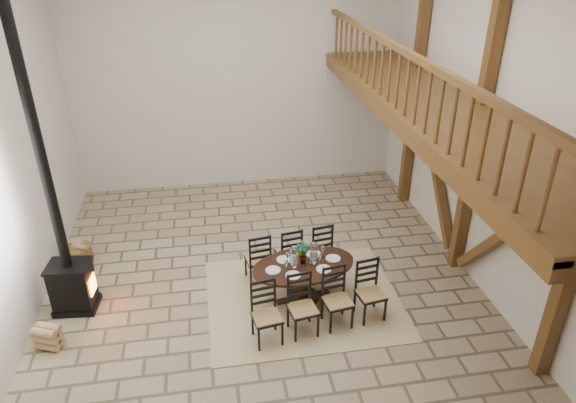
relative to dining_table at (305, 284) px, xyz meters
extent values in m
plane|color=#9D8868|center=(-0.58, 0.59, -0.35)|extent=(8.00, 8.00, 0.00)
cube|color=beige|center=(-0.58, 4.59, 2.15)|extent=(7.00, 0.02, 5.00)
cube|color=beige|center=(-0.58, -3.41, 2.15)|extent=(7.00, 0.02, 5.00)
cube|color=beige|center=(-4.08, 0.59, 2.15)|extent=(0.02, 8.00, 5.00)
cube|color=beige|center=(2.92, 0.59, 2.15)|extent=(0.02, 8.00, 5.00)
cube|color=brown|center=(2.80, 0.59, 2.15)|extent=(0.18, 0.18, 5.00)
cube|color=brown|center=(2.80, 3.09, 2.15)|extent=(0.18, 0.18, 5.00)
cube|color=brown|center=(2.80, -0.66, 1.05)|extent=(0.14, 2.16, 2.54)
cube|color=brown|center=(2.80, 1.84, 1.05)|extent=(0.14, 2.16, 2.54)
cube|color=brown|center=(2.80, 0.59, 2.45)|extent=(0.20, 7.80, 0.20)
cube|color=brown|center=(2.12, 0.59, 2.50)|extent=(1.60, 7.80, 0.12)
cube|color=brown|center=(1.42, 0.59, 2.40)|extent=(0.18, 7.80, 0.22)
cube|color=brown|center=(1.42, 0.59, 3.40)|extent=(0.09, 7.60, 0.09)
cube|color=brown|center=(1.42, 0.59, 2.98)|extent=(0.06, 7.60, 0.86)
cube|color=tan|center=(-0.01, 0.07, -0.34)|extent=(3.00, 2.50, 0.02)
ellipsoid|color=black|center=(-0.01, 0.07, 0.29)|extent=(1.76, 1.22, 0.04)
cylinder|color=black|center=(-0.01, 0.07, -0.04)|extent=(0.16, 0.16, 0.59)
cylinder|color=black|center=(-0.01, 0.07, -0.30)|extent=(0.50, 0.50, 0.06)
cube|color=tan|center=(-0.69, -0.76, 0.08)|extent=(0.45, 0.43, 0.04)
cube|color=black|center=(-0.69, -0.76, -0.15)|extent=(0.43, 0.43, 0.41)
cube|color=black|center=(-0.72, -0.59, 0.32)|extent=(0.34, 0.09, 0.54)
cube|color=tan|center=(-0.16, -0.67, 0.08)|extent=(0.45, 0.43, 0.04)
cube|color=black|center=(-0.16, -0.67, -0.15)|extent=(0.43, 0.43, 0.41)
cube|color=black|center=(-0.19, -0.51, 0.32)|extent=(0.34, 0.09, 0.54)
cube|color=tan|center=(0.36, -0.59, 0.08)|extent=(0.45, 0.43, 0.04)
cube|color=black|center=(0.36, -0.59, -0.15)|extent=(0.43, 0.43, 0.41)
cube|color=black|center=(0.34, -0.42, 0.32)|extent=(0.34, 0.09, 0.54)
cube|color=tan|center=(0.89, -0.51, 0.08)|extent=(0.45, 0.43, 0.04)
cube|color=black|center=(0.89, -0.51, -0.15)|extent=(0.43, 0.43, 0.41)
cube|color=black|center=(0.87, -0.34, 0.32)|extent=(0.34, 0.09, 0.54)
cube|color=tan|center=(-0.65, 0.69, 0.08)|extent=(0.45, 0.43, 0.04)
cube|color=black|center=(-0.65, 0.69, -0.15)|extent=(0.43, 0.43, 0.41)
cube|color=black|center=(-0.63, 0.53, 0.32)|extent=(0.34, 0.09, 0.54)
cube|color=tan|center=(-0.12, 0.78, 0.08)|extent=(0.45, 0.43, 0.04)
cube|color=black|center=(-0.12, 0.78, -0.15)|extent=(0.43, 0.43, 0.41)
cube|color=black|center=(-0.10, 0.61, 0.32)|extent=(0.34, 0.09, 0.54)
cube|color=tan|center=(0.41, 0.86, 0.08)|extent=(0.45, 0.43, 0.04)
cube|color=black|center=(0.41, 0.86, -0.15)|extent=(0.43, 0.43, 0.41)
cube|color=black|center=(0.43, 0.69, 0.32)|extent=(0.34, 0.09, 0.54)
cube|color=white|center=(-0.01, 0.07, 0.32)|extent=(1.33, 0.81, 0.01)
cube|color=white|center=(-0.01, 0.07, 0.40)|extent=(0.84, 0.39, 0.18)
cylinder|color=white|center=(-0.17, 0.05, 0.48)|extent=(0.12, 0.12, 0.34)
cylinder|color=white|center=(0.15, 0.10, 0.48)|extent=(0.12, 0.12, 0.34)
cylinder|color=silver|center=(-0.17, 0.05, 0.39)|extent=(0.06, 0.06, 0.16)
cylinder|color=silver|center=(0.15, 0.10, 0.39)|extent=(0.06, 0.06, 0.16)
imported|color=#4C723F|center=(-0.02, 0.12, 0.50)|extent=(0.22, 0.16, 0.37)
cube|color=black|center=(-3.51, 0.45, -0.31)|extent=(0.68, 0.55, 0.10)
cube|color=black|center=(-3.51, 0.45, 0.08)|extent=(0.63, 0.50, 0.68)
cube|color=#FF590C|center=(-3.22, 0.42, 0.08)|extent=(0.05, 0.27, 0.27)
cube|color=black|center=(-3.51, 0.45, 0.44)|extent=(0.67, 0.54, 0.04)
cylinder|color=black|center=(-3.51, 0.45, 2.55)|extent=(0.15, 0.15, 4.19)
cylinder|color=brown|center=(-3.71, 1.75, -0.20)|extent=(0.47, 0.47, 0.31)
cube|color=tan|center=(-3.71, 1.75, -0.01)|extent=(0.26, 0.26, 0.09)
cube|color=tan|center=(-3.73, -0.37, -0.17)|extent=(0.42, 0.36, 0.36)
camera|label=1|loc=(-1.33, -6.29, 4.85)|focal=32.00mm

